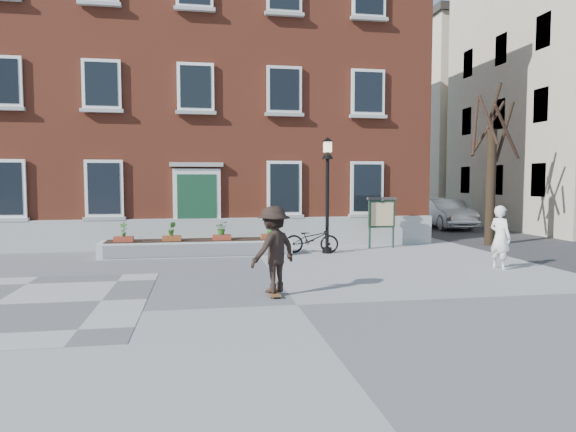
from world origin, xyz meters
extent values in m
plane|color=gray|center=(0.00, 0.00, 0.00)|extent=(100.00, 100.00, 0.00)
imported|color=black|center=(1.86, 7.14, 0.48)|extent=(1.92, 0.98, 0.96)
imported|color=#BBBEC0|center=(10.65, 14.82, 0.77)|extent=(2.06, 4.83, 1.55)
imported|color=white|center=(6.36, 3.12, 0.89)|extent=(0.61, 0.75, 1.78)
cube|color=brown|center=(-2.00, 14.00, 6.00)|extent=(18.00, 10.00, 12.00)
cube|color=#A6A7A1|center=(-2.00, 8.88, 0.55)|extent=(18.00, 0.24, 1.10)
cube|color=#ACACA6|center=(-2.00, 8.75, 0.10)|extent=(2.60, 0.80, 0.20)
cube|color=gray|center=(-2.00, 8.90, 0.30)|extent=(2.20, 0.50, 0.20)
cube|color=silver|center=(-2.00, 8.92, 1.65)|extent=(1.70, 0.12, 2.50)
cube|color=#153C25|center=(-2.00, 8.87, 1.55)|extent=(1.40, 0.06, 2.30)
cube|color=#969691|center=(-2.00, 8.88, 3.05)|extent=(1.90, 0.25, 0.15)
cube|color=white|center=(-8.40, 8.90, 2.20)|extent=(1.30, 0.10, 2.00)
cube|color=black|center=(-8.40, 8.85, 2.20)|extent=(1.08, 0.04, 1.78)
cube|color=#A9AAA4|center=(-8.40, 8.84, 1.14)|extent=(1.44, 0.20, 0.12)
cube|color=white|center=(-8.40, 8.90, 5.80)|extent=(1.30, 0.10, 1.70)
cube|color=black|center=(-8.40, 8.85, 5.80)|extent=(1.08, 0.04, 1.48)
cube|color=#9A9995|center=(-8.40, 8.84, 4.89)|extent=(1.44, 0.20, 0.12)
cube|color=silver|center=(-5.20, 8.90, 2.20)|extent=(1.30, 0.10, 2.00)
cube|color=black|center=(-5.20, 8.85, 2.20)|extent=(1.08, 0.04, 1.78)
cube|color=gray|center=(-5.20, 8.84, 1.14)|extent=(1.44, 0.20, 0.12)
cube|color=white|center=(-5.20, 8.90, 5.80)|extent=(1.30, 0.10, 1.70)
cube|color=black|center=(-5.20, 8.85, 5.80)|extent=(1.08, 0.04, 1.48)
cube|color=#A9A9A4|center=(-5.20, 8.84, 4.89)|extent=(1.44, 0.20, 0.12)
cube|color=#A7A7A2|center=(-5.20, 8.84, 8.49)|extent=(1.44, 0.20, 0.12)
cube|color=white|center=(-2.00, 8.90, 5.80)|extent=(1.30, 0.10, 1.70)
cube|color=black|center=(-2.00, 8.85, 5.80)|extent=(1.08, 0.04, 1.48)
cube|color=gray|center=(-2.00, 8.84, 4.89)|extent=(1.44, 0.20, 0.12)
cube|color=#ACACA7|center=(-2.00, 8.84, 8.49)|extent=(1.44, 0.20, 0.12)
cube|color=white|center=(1.20, 8.90, 2.20)|extent=(1.30, 0.10, 2.00)
cube|color=black|center=(1.20, 8.85, 2.20)|extent=(1.08, 0.04, 1.78)
cube|color=#9D9D98|center=(1.20, 8.84, 1.14)|extent=(1.44, 0.20, 0.12)
cube|color=silver|center=(1.20, 8.90, 5.80)|extent=(1.30, 0.10, 1.70)
cube|color=black|center=(1.20, 8.85, 5.80)|extent=(1.08, 0.04, 1.48)
cube|color=#979792|center=(1.20, 8.84, 4.89)|extent=(1.44, 0.20, 0.12)
cube|color=#A3A49E|center=(1.20, 8.84, 8.49)|extent=(1.44, 0.20, 0.12)
cube|color=silver|center=(4.40, 8.90, 2.20)|extent=(1.30, 0.10, 2.00)
cube|color=black|center=(4.40, 8.85, 2.20)|extent=(1.08, 0.04, 1.78)
cube|color=#A4A59F|center=(4.40, 8.84, 1.14)|extent=(1.44, 0.20, 0.12)
cube|color=white|center=(4.40, 8.90, 5.80)|extent=(1.30, 0.10, 1.70)
cube|color=black|center=(4.40, 8.85, 5.80)|extent=(1.08, 0.04, 1.48)
cube|color=#ABACA6|center=(4.40, 8.84, 4.89)|extent=(1.44, 0.20, 0.12)
cube|color=#A1A19C|center=(4.40, 8.84, 8.49)|extent=(1.44, 0.20, 0.12)
cube|color=silver|center=(-2.00, 7.20, 0.25)|extent=(6.20, 1.10, 0.50)
cube|color=#ACACAC|center=(-2.00, 6.64, 0.25)|extent=(5.80, 0.02, 0.40)
cube|color=black|center=(-2.00, 7.20, 0.50)|extent=(5.80, 0.90, 0.06)
cube|color=maroon|center=(-4.30, 6.95, 0.60)|extent=(0.60, 0.25, 0.20)
imported|color=#2C611D|center=(-4.30, 6.95, 0.92)|extent=(0.24, 0.24, 0.45)
cube|color=brown|center=(-2.80, 6.95, 0.60)|extent=(0.60, 0.25, 0.20)
imported|color=#36691F|center=(-2.80, 6.95, 0.92)|extent=(0.25, 0.25, 0.45)
cube|color=maroon|center=(-1.20, 6.95, 0.60)|extent=(0.60, 0.25, 0.20)
imported|color=#2A5D1C|center=(-1.20, 6.95, 0.92)|extent=(0.40, 0.40, 0.45)
cube|color=brown|center=(0.40, 6.95, 0.60)|extent=(0.60, 0.25, 0.20)
imported|color=#25621D|center=(0.40, 6.95, 0.92)|extent=(0.25, 0.25, 0.45)
cylinder|color=black|center=(9.00, 8.00, 2.20)|extent=(0.36, 0.36, 4.40)
cylinder|color=#302215|center=(9.51, 8.00, 4.29)|extent=(0.12, 1.12, 2.23)
cylinder|color=#322016|center=(9.17, 8.52, 4.55)|extent=(1.18, 0.49, 1.97)
cylinder|color=#311D15|center=(8.51, 8.36, 4.55)|extent=(0.88, 1.14, 2.35)
cylinder|color=black|center=(8.70, 7.78, 4.73)|extent=(0.60, 0.77, 1.90)
cylinder|color=#301D15|center=(9.20, 7.37, 4.24)|extent=(1.39, 0.55, 1.95)
cylinder|color=black|center=(9.16, 8.13, 5.37)|extent=(0.43, 0.48, 1.58)
cube|color=#38373A|center=(12.00, 18.00, 0.00)|extent=(8.00, 36.00, 0.01)
cube|color=beige|center=(18.00, 26.00, 6.50)|extent=(10.00, 11.00, 13.00)
cube|color=#37322F|center=(18.00, 26.00, 13.25)|extent=(10.40, 11.40, 0.50)
cube|color=black|center=(13.04, 10.80, 2.50)|extent=(0.08, 1.00, 1.50)
cube|color=black|center=(13.04, 14.00, 2.50)|extent=(0.08, 1.00, 1.50)
cube|color=black|center=(13.04, 17.20, 2.50)|extent=(0.08, 1.00, 1.50)
cube|color=black|center=(13.04, 10.80, 5.80)|extent=(0.08, 1.00, 1.50)
cube|color=black|center=(13.04, 14.00, 5.80)|extent=(0.08, 1.00, 1.50)
cube|color=black|center=(13.04, 17.20, 5.80)|extent=(0.08, 1.00, 1.50)
cube|color=black|center=(13.04, 10.80, 9.00)|extent=(0.08, 1.00, 1.50)
cube|color=black|center=(13.04, 14.00, 9.00)|extent=(0.08, 1.00, 1.50)
cube|color=black|center=(13.04, 17.20, 9.00)|extent=(0.08, 1.00, 1.50)
cylinder|color=black|center=(2.36, 6.98, 0.10)|extent=(0.32, 0.32, 0.20)
cylinder|color=black|center=(2.36, 6.98, 1.60)|extent=(0.12, 0.12, 3.20)
cone|color=black|center=(2.36, 6.98, 3.35)|extent=(0.40, 0.40, 0.30)
cube|color=beige|center=(2.36, 6.98, 3.60)|extent=(0.24, 0.24, 0.34)
cone|color=black|center=(2.36, 6.98, 3.85)|extent=(0.40, 0.40, 0.16)
cylinder|color=#172E22|center=(4.20, 7.94, 0.90)|extent=(0.08, 0.08, 1.80)
cylinder|color=#193225|center=(5.10, 7.94, 0.90)|extent=(0.08, 0.08, 1.80)
cube|color=#183120|center=(4.65, 7.94, 1.25)|extent=(1.00, 0.10, 1.00)
cube|color=beige|center=(4.65, 7.88, 1.25)|extent=(0.85, 0.02, 0.85)
cube|color=#3C3634|center=(4.65, 7.94, 1.82)|extent=(1.10, 0.16, 0.10)
cube|color=brown|center=(-0.34, 0.92, 0.06)|extent=(0.22, 0.78, 0.03)
cylinder|color=black|center=(-0.43, 0.64, 0.03)|extent=(0.03, 0.05, 0.05)
cylinder|color=black|center=(-0.25, 0.64, 0.03)|extent=(0.03, 0.05, 0.05)
cylinder|color=black|center=(-0.43, 1.20, 0.03)|extent=(0.03, 0.05, 0.05)
cylinder|color=black|center=(-0.25, 1.20, 0.03)|extent=(0.03, 0.05, 0.05)
imported|color=black|center=(-0.34, 0.92, 1.01)|extent=(1.38, 1.27, 1.86)
camera|label=1|loc=(-1.89, -9.91, 2.49)|focal=32.00mm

